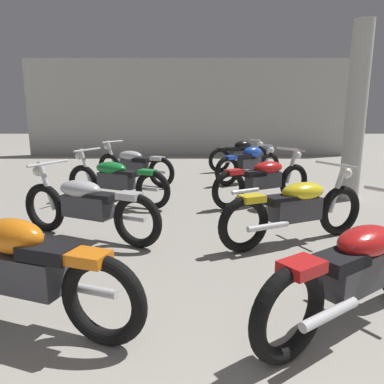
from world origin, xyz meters
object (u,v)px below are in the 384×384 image
(motorcycle_left_row_1, at_px, (25,270))
(motorcycle_left_row_2, at_px, (86,205))
(motorcycle_right_row_1, at_px, (357,268))
(motorcycle_right_row_3, at_px, (263,179))
(motorcycle_left_row_4, at_px, (133,165))
(support_pillar, at_px, (355,113))
(motorcycle_left_row_3, at_px, (115,180))
(motorcycle_right_row_5, at_px, (239,155))
(motorcycle_right_row_2, at_px, (295,208))
(motorcycle_right_row_4, at_px, (248,163))

(motorcycle_left_row_1, height_order, motorcycle_left_row_2, motorcycle_left_row_2)
(motorcycle_left_row_2, bearing_deg, motorcycle_right_row_1, -36.75)
(motorcycle_right_row_3, bearing_deg, motorcycle_left_row_4, 144.44)
(support_pillar, xyz_separation_m, motorcycle_left_row_2, (-4.35, -2.27, -1.15))
(motorcycle_left_row_3, height_order, motorcycle_right_row_1, same)
(motorcycle_left_row_1, bearing_deg, motorcycle_left_row_4, 91.03)
(motorcycle_right_row_3, bearing_deg, motorcycle_left_row_2, -144.89)
(motorcycle_left_row_1, xyz_separation_m, motorcycle_left_row_4, (-0.10, 5.70, -0.01))
(support_pillar, relative_size, motorcycle_right_row_3, 1.65)
(motorcycle_left_row_2, bearing_deg, motorcycle_left_row_3, 90.09)
(motorcycle_right_row_5, bearing_deg, motorcycle_left_row_1, -108.64)
(motorcycle_left_row_2, bearing_deg, motorcycle_right_row_2, -3.15)
(motorcycle_right_row_4, bearing_deg, motorcycle_left_row_2, -124.78)
(support_pillar, distance_m, motorcycle_right_row_2, 3.17)
(motorcycle_left_row_2, distance_m, motorcycle_right_row_3, 3.22)
(motorcycle_left_row_1, xyz_separation_m, motorcycle_right_row_1, (2.48, 0.04, -0.01))
(motorcycle_right_row_3, xyz_separation_m, motorcycle_right_row_4, (0.05, 2.02, 0.01))
(motorcycle_left_row_1, bearing_deg, support_pillar, 45.11)
(motorcycle_left_row_1, bearing_deg, motorcycle_right_row_2, 35.91)
(motorcycle_left_row_1, relative_size, motorcycle_left_row_3, 0.94)
(motorcycle_right_row_3, bearing_deg, motorcycle_right_row_4, 88.48)
(support_pillar, bearing_deg, motorcycle_left_row_3, -173.84)
(motorcycle_left_row_4, relative_size, motorcycle_right_row_1, 1.05)
(support_pillar, relative_size, motorcycle_left_row_2, 1.59)
(motorcycle_left_row_1, xyz_separation_m, motorcycle_right_row_2, (2.53, 1.83, -0.01))
(motorcycle_left_row_4, distance_m, motorcycle_right_row_3, 3.22)
(motorcycle_right_row_2, relative_size, motorcycle_right_row_5, 1.11)
(motorcycle_left_row_3, bearing_deg, motorcycle_right_row_4, 37.58)
(motorcycle_left_row_1, bearing_deg, motorcycle_right_row_4, 66.26)
(support_pillar, bearing_deg, motorcycle_right_row_3, -166.32)
(support_pillar, xyz_separation_m, motorcycle_left_row_4, (-4.33, 1.46, -1.15))
(support_pillar, height_order, motorcycle_left_row_1, support_pillar)
(motorcycle_right_row_2, bearing_deg, motorcycle_left_row_2, 176.85)
(motorcycle_left_row_1, distance_m, motorcycle_left_row_4, 5.70)
(motorcycle_left_row_4, relative_size, motorcycle_right_row_5, 1.06)
(support_pillar, distance_m, motorcycle_left_row_2, 5.03)
(motorcycle_left_row_3, relative_size, motorcycle_right_row_4, 1.18)
(motorcycle_left_row_3, bearing_deg, motorcycle_right_row_3, 1.14)
(motorcycle_left_row_1, xyz_separation_m, motorcycle_right_row_3, (2.52, 3.83, -0.01))
(motorcycle_left_row_1, relative_size, motorcycle_right_row_1, 1.03)
(motorcycle_left_row_2, xyz_separation_m, motorcycle_right_row_3, (2.63, 1.85, 0.00))
(support_pillar, bearing_deg, motorcycle_left_row_4, 161.42)
(motorcycle_right_row_2, distance_m, motorcycle_right_row_3, 2.00)
(motorcycle_left_row_3, xyz_separation_m, motorcycle_right_row_5, (2.71, 3.90, 0.01))
(motorcycle_left_row_3, height_order, motorcycle_right_row_2, same)
(motorcycle_left_row_2, xyz_separation_m, motorcycle_right_row_5, (2.70, 5.70, 0.01))
(motorcycle_left_row_1, bearing_deg, motorcycle_right_row_5, 71.36)
(motorcycle_right_row_1, relative_size, motorcycle_right_row_2, 0.91)
(motorcycle_left_row_2, distance_m, motorcycle_right_row_2, 2.65)
(motorcycle_left_row_3, relative_size, motorcycle_right_row_1, 1.09)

